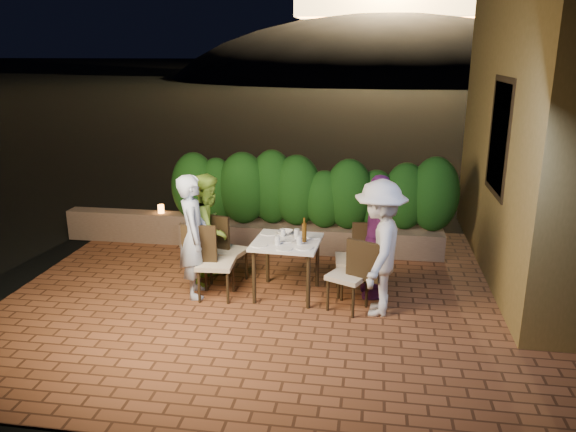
% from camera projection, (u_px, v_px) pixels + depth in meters
% --- Properties ---
extents(ground, '(400.00, 400.00, 0.00)m').
position_uv_depth(ground, '(271.00, 312.00, 6.94)').
color(ground, black).
rests_on(ground, ground).
extents(terrace_floor, '(7.00, 6.00, 0.15)m').
position_uv_depth(terrace_floor, '(278.00, 299.00, 7.43)').
color(terrace_floor, brown).
rests_on(terrace_floor, ground).
extents(building_wall, '(1.60, 5.00, 5.00)m').
position_uv_depth(building_wall, '(558.00, 96.00, 7.59)').
color(building_wall, olive).
rests_on(building_wall, ground).
extents(window_pane, '(0.08, 1.00, 1.40)m').
position_uv_depth(window_pane, '(501.00, 137.00, 7.37)').
color(window_pane, black).
rests_on(window_pane, building_wall).
extents(window_frame, '(0.06, 1.15, 1.55)m').
position_uv_depth(window_frame, '(501.00, 137.00, 7.38)').
color(window_frame, black).
rests_on(window_frame, building_wall).
extents(planter, '(4.20, 0.55, 0.40)m').
position_uv_depth(planter, '(309.00, 237.00, 9.03)').
color(planter, brown).
rests_on(planter, ground).
extents(hedge, '(4.00, 0.70, 1.10)m').
position_uv_depth(hedge, '(310.00, 192.00, 8.82)').
color(hedge, '#133E10').
rests_on(hedge, planter).
extents(parapet, '(2.20, 0.30, 0.50)m').
position_uv_depth(parapet, '(133.00, 226.00, 9.45)').
color(parapet, brown).
rests_on(parapet, ground).
extents(hill, '(52.00, 40.00, 22.00)m').
position_uv_depth(hill, '(383.00, 114.00, 64.62)').
color(hill, black).
rests_on(hill, ground).
extents(dining_table, '(0.89, 0.89, 0.75)m').
position_uv_depth(dining_table, '(287.00, 268.00, 7.30)').
color(dining_table, white).
rests_on(dining_table, ground).
extents(plate_nw, '(0.21, 0.21, 0.01)m').
position_uv_depth(plate_nw, '(259.00, 245.00, 7.02)').
color(plate_nw, white).
rests_on(plate_nw, dining_table).
extents(plate_sw, '(0.22, 0.22, 0.01)m').
position_uv_depth(plate_sw, '(268.00, 233.00, 7.47)').
color(plate_sw, white).
rests_on(plate_sw, dining_table).
extents(plate_ne, '(0.22, 0.22, 0.01)m').
position_uv_depth(plate_ne, '(304.00, 247.00, 6.93)').
color(plate_ne, white).
rests_on(plate_ne, dining_table).
extents(plate_se, '(0.23, 0.23, 0.01)m').
position_uv_depth(plate_se, '(314.00, 236.00, 7.34)').
color(plate_se, white).
rests_on(plate_se, dining_table).
extents(plate_centre, '(0.23, 0.23, 0.01)m').
position_uv_depth(plate_centre, '(286.00, 240.00, 7.21)').
color(plate_centre, white).
rests_on(plate_centre, dining_table).
extents(plate_front, '(0.20, 0.20, 0.01)m').
position_uv_depth(plate_front, '(284.00, 248.00, 6.89)').
color(plate_front, white).
rests_on(plate_front, dining_table).
extents(glass_nw, '(0.07, 0.07, 0.12)m').
position_uv_depth(glass_nw, '(278.00, 240.00, 7.03)').
color(glass_nw, silver).
rests_on(glass_nw, dining_table).
extents(glass_sw, '(0.06, 0.06, 0.10)m').
position_uv_depth(glass_sw, '(283.00, 233.00, 7.34)').
color(glass_sw, silver).
rests_on(glass_sw, dining_table).
extents(glass_ne, '(0.07, 0.07, 0.12)m').
position_uv_depth(glass_ne, '(299.00, 241.00, 7.01)').
color(glass_ne, silver).
rests_on(glass_ne, dining_table).
extents(glass_se, '(0.07, 0.07, 0.12)m').
position_uv_depth(glass_se, '(297.00, 233.00, 7.28)').
color(glass_se, silver).
rests_on(glass_se, dining_table).
extents(beer_bottle, '(0.06, 0.06, 0.31)m').
position_uv_depth(beer_bottle, '(304.00, 230.00, 7.12)').
color(beer_bottle, '#4C300C').
rests_on(beer_bottle, dining_table).
extents(bowl, '(0.23, 0.23, 0.05)m').
position_uv_depth(bowl, '(285.00, 232.00, 7.46)').
color(bowl, white).
rests_on(bowl, dining_table).
extents(chair_left_front, '(0.48, 0.48, 0.97)m').
position_uv_depth(chair_left_front, '(216.00, 262.00, 7.19)').
color(chair_left_front, black).
rests_on(chair_left_front, ground).
extents(chair_left_back, '(0.54, 0.54, 0.94)m').
position_uv_depth(chair_left_back, '(228.00, 250.00, 7.68)').
color(chair_left_back, black).
rests_on(chair_left_back, ground).
extents(chair_right_front, '(0.57, 0.57, 0.93)m').
position_uv_depth(chair_right_front, '(348.00, 274.00, 6.86)').
color(chair_right_front, black).
rests_on(chair_right_front, ground).
extents(chair_right_back, '(0.49, 0.49, 0.98)m').
position_uv_depth(chair_right_back, '(353.00, 258.00, 7.32)').
color(chair_right_back, black).
rests_on(chair_right_back, ground).
extents(diner_blue, '(0.55, 0.68, 1.62)m').
position_uv_depth(diner_blue, '(194.00, 236.00, 7.18)').
color(diner_blue, silver).
rests_on(diner_blue, ground).
extents(diner_green, '(0.61, 0.76, 1.52)m').
position_uv_depth(diner_green, '(209.00, 228.00, 7.66)').
color(diner_green, '#9AD241').
rests_on(diner_green, ground).
extents(diner_white, '(0.73, 1.13, 1.66)m').
position_uv_depth(diner_white, '(379.00, 248.00, 6.68)').
color(diner_white, silver).
rests_on(diner_white, ground).
extents(diner_purple, '(0.49, 0.98, 1.62)m').
position_uv_depth(diner_purple, '(378.00, 236.00, 7.18)').
color(diner_purple, '#662369').
rests_on(diner_purple, ground).
extents(parapet_lamp, '(0.10, 0.10, 0.14)m').
position_uv_depth(parapet_lamp, '(161.00, 209.00, 9.29)').
color(parapet_lamp, orange).
rests_on(parapet_lamp, parapet).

